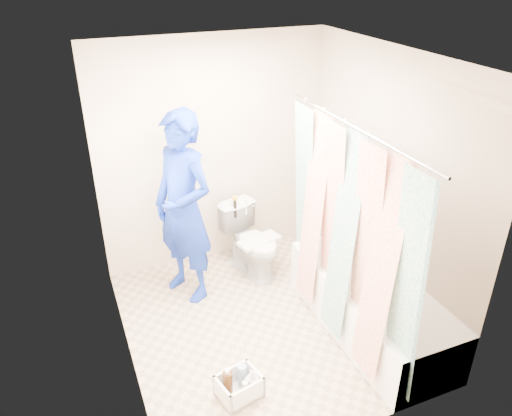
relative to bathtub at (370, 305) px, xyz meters
name	(u,v)px	position (x,y,z in m)	size (l,w,h in m)	color
floor	(263,323)	(-0.85, 0.43, -0.27)	(2.60, 2.60, 0.00)	tan
ceiling	(265,58)	(-0.85, 0.43, 2.13)	(2.40, 2.60, 0.02)	white
wall_back	(214,154)	(-0.85, 1.73, 0.93)	(2.40, 0.02, 2.40)	beige
wall_front	(350,302)	(-0.85, -0.88, 0.93)	(2.40, 0.02, 2.40)	beige
wall_left	(114,238)	(-2.05, 0.43, 0.93)	(0.02, 2.60, 2.40)	beige
wall_right	(387,185)	(0.35, 0.43, 0.93)	(0.02, 2.60, 2.40)	beige
bathtub	(370,305)	(0.00, 0.00, 0.00)	(0.70, 1.75, 0.50)	white
curtain_rod	(356,128)	(-0.33, 0.00, 1.68)	(0.02, 0.02, 1.90)	silver
shower_curtain	(345,240)	(-0.33, 0.00, 0.75)	(0.06, 1.75, 1.80)	white
toilet	(252,241)	(-0.62, 1.25, 0.10)	(0.41, 0.71, 0.73)	silver
tank_lid	(259,241)	(-0.59, 1.14, 0.16)	(0.45, 0.19, 0.03)	silver
tank_internals	(238,206)	(-0.70, 1.43, 0.45)	(0.17, 0.08, 0.24)	black
plumber	(184,209)	(-1.34, 1.17, 0.67)	(0.68, 0.45, 1.87)	#1041A3
cleaning_caddy	(240,386)	(-1.34, -0.27, -0.18)	(0.37, 0.32, 0.24)	white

